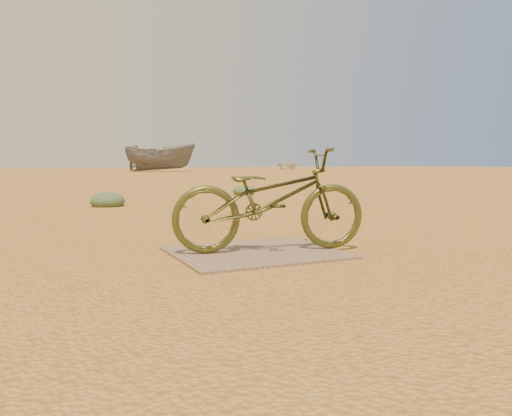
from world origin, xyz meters
name	(u,v)px	position (x,y,z in m)	size (l,w,h in m)	color
ground	(282,246)	(0.00, 0.00, 0.00)	(120.00, 120.00, 0.00)	#BC8A40
plywood_board	(256,252)	(-0.40, -0.25, 0.01)	(1.46, 1.22, 0.02)	#846958
bicycle	(270,200)	(-0.26, -0.27, 0.49)	(0.62, 1.77, 0.93)	#47491F
boat_mid_right	(160,158)	(7.72, 35.33, 1.12)	(2.18, 5.79, 2.24)	slate
boat_far_right	(287,165)	(23.50, 43.08, 0.45)	(3.14, 4.39, 0.91)	white
kale_a	(108,206)	(-0.87, 5.22, 0.00)	(0.63, 0.63, 0.34)	#4B6040
kale_b	(244,195)	(2.71, 7.11, 0.00)	(0.55, 0.55, 0.30)	#4B6040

